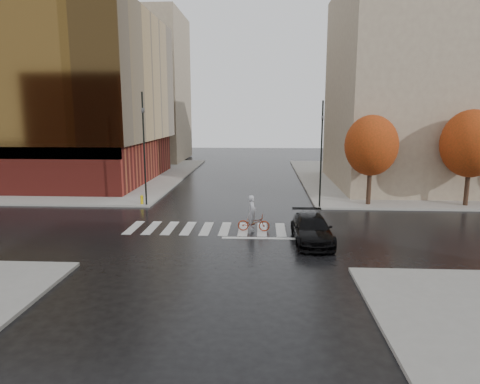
# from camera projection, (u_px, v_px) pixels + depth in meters

# --- Properties ---
(ground) EXTENTS (120.00, 120.00, 0.00)m
(ground) POSITION_uv_depth(u_px,v_px,m) (224.00, 231.00, 24.86)
(ground) COLOR black
(ground) RESTS_ON ground
(sidewalk_nw) EXTENTS (30.00, 30.00, 0.15)m
(sidewalk_nw) POSITION_uv_depth(u_px,v_px,m) (50.00, 175.00, 46.59)
(sidewalk_nw) COLOR gray
(sidewalk_nw) RESTS_ON ground
(sidewalk_ne) EXTENTS (30.00, 30.00, 0.15)m
(sidewalk_ne) POSITION_uv_depth(u_px,v_px,m) (444.00, 178.00, 44.33)
(sidewalk_ne) COLOR gray
(sidewalk_ne) RESTS_ON ground
(crosswalk) EXTENTS (12.00, 3.00, 0.01)m
(crosswalk) POSITION_uv_depth(u_px,v_px,m) (225.00, 229.00, 25.35)
(crosswalk) COLOR silver
(crosswalk) RESTS_ON ground
(office_glass) EXTENTS (27.00, 19.00, 16.00)m
(office_glass) POSITION_uv_depth(u_px,v_px,m) (18.00, 97.00, 42.18)
(office_glass) COLOR maroon
(office_glass) RESTS_ON sidewalk_nw
(building_ne_tan) EXTENTS (16.00, 16.00, 18.00)m
(building_ne_tan) POSITION_uv_depth(u_px,v_px,m) (426.00, 86.00, 38.96)
(building_ne_tan) COLOR gray
(building_ne_tan) RESTS_ON sidewalk_ne
(building_nw_far) EXTENTS (14.00, 12.00, 20.00)m
(building_nw_far) POSITION_uv_depth(u_px,v_px,m) (134.00, 88.00, 60.18)
(building_nw_far) COLOR gray
(building_nw_far) RESTS_ON sidewalk_nw
(tree_ne_a) EXTENTS (3.80, 3.80, 6.50)m
(tree_ne_a) POSITION_uv_depth(u_px,v_px,m) (371.00, 146.00, 30.77)
(tree_ne_a) COLOR #302015
(tree_ne_a) RESTS_ON sidewalk_ne
(tree_ne_b) EXTENTS (4.20, 4.20, 6.89)m
(tree_ne_b) POSITION_uv_depth(u_px,v_px,m) (471.00, 144.00, 30.37)
(tree_ne_b) COLOR #302015
(tree_ne_b) RESTS_ON sidewalk_ne
(sedan) EXTENTS (2.11, 4.90, 1.41)m
(sedan) POSITION_uv_depth(u_px,v_px,m) (312.00, 229.00, 22.70)
(sedan) COLOR black
(sedan) RESTS_ON ground
(cyclist) EXTENTS (1.89, 0.76, 2.11)m
(cyclist) POSITION_uv_depth(u_px,v_px,m) (253.00, 219.00, 24.81)
(cyclist) COLOR #9E2B0E
(cyclist) RESTS_ON ground
(traffic_light_nw) EXTENTS (0.24, 0.22, 8.09)m
(traffic_light_nw) POSITION_uv_depth(u_px,v_px,m) (144.00, 140.00, 30.49)
(traffic_light_nw) COLOR black
(traffic_light_nw) RESTS_ON sidewalk_nw
(traffic_light_ne) EXTENTS (0.19, 0.22, 7.48)m
(traffic_light_ne) POSITION_uv_depth(u_px,v_px,m) (321.00, 147.00, 29.90)
(traffic_light_ne) COLOR black
(traffic_light_ne) RESTS_ON sidewalk_ne
(fire_hydrant) EXTENTS (0.24, 0.24, 0.67)m
(fire_hydrant) POSITION_uv_depth(u_px,v_px,m) (142.00, 199.00, 31.50)
(fire_hydrant) COLOR yellow
(fire_hydrant) RESTS_ON sidewalk_nw
(manhole) EXTENTS (0.61, 0.61, 0.01)m
(manhole) POSITION_uv_depth(u_px,v_px,m) (250.00, 223.00, 26.74)
(manhole) COLOR #4F3B1C
(manhole) RESTS_ON ground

